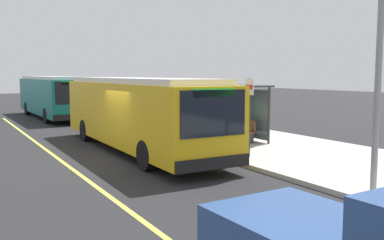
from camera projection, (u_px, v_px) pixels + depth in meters
The scene contains 10 objects.
ground_plane at pixel (126, 158), 15.79m from camera, with size 120.00×120.00×0.00m, color #232326.
sidewalk_curb at pixel (253, 143), 18.78m from camera, with size 44.00×6.40×0.15m, color #B7B2A8.
lane_stripe_center at pixel (66, 164), 14.69m from camera, with size 36.00×0.14×0.01m, color #E0D64C.
transit_bus_main at pixel (137, 111), 17.20m from camera, with size 11.74×2.72×2.95m.
transit_bus_second at pixel (52, 95), 30.19m from camera, with size 11.09×2.74×2.95m.
bus_shelter at pixel (239, 101), 18.97m from camera, with size 2.90×1.60×2.48m.
waiting_bench at pixel (241, 130), 18.79m from camera, with size 1.60×0.48×0.95m.
route_sign_post at pixel (249, 107), 15.03m from camera, with size 0.44×0.08×2.80m.
pedestrian_commuter at pixel (181, 117), 19.81m from camera, with size 0.24×0.40×1.69m.
utility_pole at pixel (379, 64), 10.43m from camera, with size 0.16×0.16×6.40m, color gray.
Camera 1 is at (14.68, -5.68, 3.09)m, focal length 39.77 mm.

